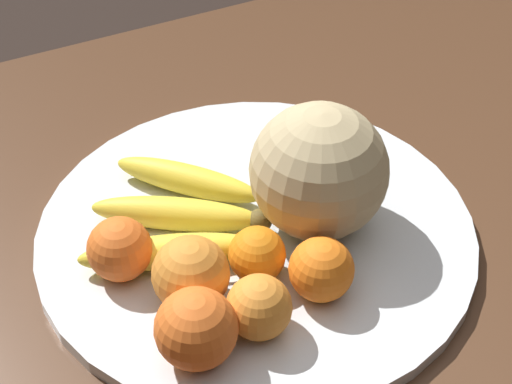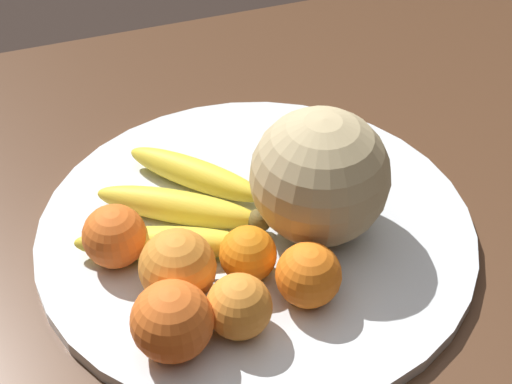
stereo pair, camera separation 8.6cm
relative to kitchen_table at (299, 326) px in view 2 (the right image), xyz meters
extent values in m
cube|color=#4C301E|center=(0.00, 0.00, 0.07)|extent=(1.32, 1.03, 0.04)
cube|color=#4C301E|center=(0.57, 0.43, -0.29)|extent=(0.07, 0.07, 0.70)
cylinder|color=silver|center=(-0.03, 0.05, 0.10)|extent=(0.46, 0.46, 0.02)
torus|color=#47382D|center=(-0.03, 0.05, 0.10)|extent=(0.46, 0.46, 0.01)
sphere|color=tan|center=(0.03, 0.03, 0.18)|extent=(0.14, 0.14, 0.14)
sphere|color=brown|center=(-0.03, 0.04, 0.13)|extent=(0.03, 0.03, 0.03)
ellipsoid|color=yellow|center=(-0.07, 0.14, 0.13)|extent=(0.14, 0.15, 0.03)
ellipsoid|color=yellow|center=(-0.10, 0.09, 0.13)|extent=(0.17, 0.13, 0.03)
ellipsoid|color=yellow|center=(-0.13, 0.04, 0.13)|extent=(0.18, 0.09, 0.03)
sphere|color=orange|center=(-0.18, 0.06, 0.14)|extent=(0.06, 0.06, 0.06)
sphere|color=orange|center=(-0.09, -0.07, 0.14)|extent=(0.06, 0.06, 0.06)
sphere|color=orange|center=(-0.13, -0.01, 0.15)|extent=(0.07, 0.07, 0.07)
sphere|color=orange|center=(-0.06, -0.01, 0.14)|extent=(0.06, 0.06, 0.06)
sphere|color=orange|center=(-0.02, -0.06, 0.14)|extent=(0.06, 0.06, 0.06)
sphere|color=orange|center=(-0.15, -0.07, 0.15)|extent=(0.07, 0.07, 0.07)
cube|color=white|center=(-0.09, 0.01, 0.11)|extent=(0.08, 0.04, 0.00)
camera|label=1|loc=(-0.32, -0.53, 0.72)|focal=60.00mm
camera|label=2|loc=(-0.24, -0.56, 0.72)|focal=60.00mm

